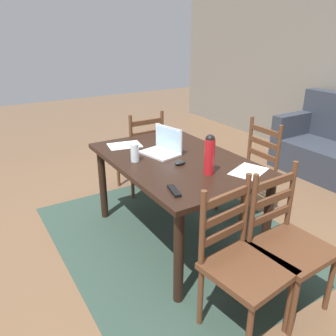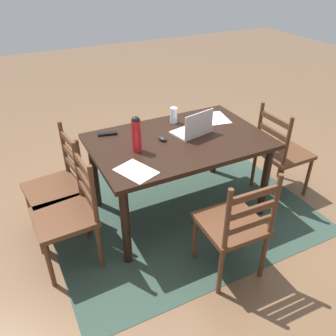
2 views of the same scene
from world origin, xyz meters
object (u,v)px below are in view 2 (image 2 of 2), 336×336
object	(u,v)px
chair_left_far	(281,153)
water_bottle	(136,133)
dining_table	(179,149)
drinking_glass	(174,115)
chair_right_near	(58,187)
laptop	(194,128)
computer_mouse	(162,138)
chair_far_head	(234,226)
tv_remote	(108,134)
chair_right_far	(69,214)

from	to	relation	value
chair_left_far	water_bottle	world-z (taller)	water_bottle
dining_table	drinking_glass	xyz separation A→B (m)	(-0.12, -0.32, 0.17)
chair_right_near	chair_left_far	size ratio (longest dim) A/B	1.00
dining_table	water_bottle	bearing A→B (deg)	3.94
chair_right_near	drinking_glass	world-z (taller)	chair_right_near
chair_right_near	laptop	bearing A→B (deg)	171.64
drinking_glass	computer_mouse	world-z (taller)	drinking_glass
chair_far_head	tv_remote	bearing A→B (deg)	-66.73
tv_remote	water_bottle	bearing A→B (deg)	31.71
chair_right_far	water_bottle	world-z (taller)	water_bottle
laptop	water_bottle	size ratio (longest dim) A/B	1.18
drinking_glass	tv_remote	world-z (taller)	drinking_glass
chair_right_near	computer_mouse	bearing A→B (deg)	170.58
computer_mouse	tv_remote	distance (m)	0.50
chair_left_far	water_bottle	xyz separation A→B (m)	(1.45, -0.17, 0.46)
chair_left_far	chair_far_head	bearing A→B (deg)	32.52
water_bottle	chair_far_head	bearing A→B (deg)	115.56
chair_right_far	computer_mouse	bearing A→B (deg)	-164.81
chair_left_far	tv_remote	bearing A→B (deg)	-19.46
laptop	computer_mouse	distance (m)	0.30
chair_far_head	chair_right_near	world-z (taller)	same
computer_mouse	chair_far_head	bearing A→B (deg)	92.41
laptop	tv_remote	size ratio (longest dim) A/B	2.11
chair_far_head	tv_remote	distance (m)	1.37
dining_table	tv_remote	xyz separation A→B (m)	(0.53, -0.36, 0.10)
chair_right_far	chair_left_far	size ratio (longest dim) A/B	1.00
chair_right_near	chair_left_far	world-z (taller)	same
chair_right_far	chair_right_near	size ratio (longest dim) A/B	1.00
laptop	computer_mouse	xyz separation A→B (m)	(0.30, -0.03, -0.04)
chair_right_near	water_bottle	bearing A→B (deg)	160.34
drinking_glass	computer_mouse	xyz separation A→B (m)	(0.25, 0.27, -0.06)
chair_right_near	water_bottle	size ratio (longest dim) A/B	3.13
water_bottle	tv_remote	xyz separation A→B (m)	(0.13, -0.39, -0.15)
chair_left_far	water_bottle	size ratio (longest dim) A/B	3.13
chair_left_far	water_bottle	distance (m)	1.53
chair_right_far	drinking_glass	bearing A→B (deg)	-155.86
dining_table	chair_left_far	xyz separation A→B (m)	(-1.05, 0.20, -0.21)
chair_far_head	computer_mouse	world-z (taller)	chair_far_head
dining_table	chair_right_near	distance (m)	1.09
chair_far_head	water_bottle	bearing A→B (deg)	-64.44
dining_table	chair_right_near	xyz separation A→B (m)	(1.05, -0.20, -0.21)
chair_right_far	dining_table	bearing A→B (deg)	-169.39
laptop	chair_right_near	bearing A→B (deg)	-8.36
chair_right_near	water_bottle	distance (m)	0.82
chair_right_far	laptop	size ratio (longest dim) A/B	2.64
chair_right_far	drinking_glass	distance (m)	1.33
drinking_glass	tv_remote	bearing A→B (deg)	-2.91
chair_right_far	tv_remote	xyz separation A→B (m)	(-0.52, -0.55, 0.31)
water_bottle	tv_remote	size ratio (longest dim) A/B	1.79
laptop	chair_far_head	bearing A→B (deg)	79.50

